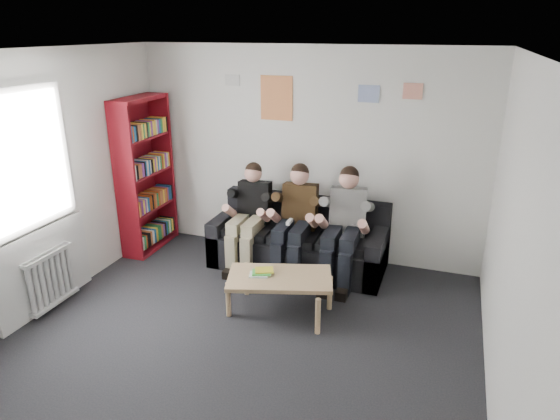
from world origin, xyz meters
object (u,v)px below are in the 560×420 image
Objects in this scene: coffee_table at (280,281)px; person_middle at (295,222)px; sofa at (299,243)px; bookshelf at (146,175)px; person_right at (344,227)px; person_left at (249,217)px.

person_middle is at bearing 98.73° from coffee_table.
bookshelf reaches higher than sofa.
person_right is (2.72, -0.08, -0.35)m from bookshelf.
bookshelf is 2.58m from coffee_table.
bookshelf is (-2.11, -0.12, 0.73)m from sofa.
person_middle reaches higher than sofa.
bookshelf reaches higher than coffee_table.
person_left is at bearing 172.28° from person_right.
bookshelf is 1.56m from person_left.
coffee_table is (0.15, -1.17, 0.08)m from sofa.
sofa reaches higher than coffee_table.
person_middle is at bearing -7.03° from person_left.
coffee_table is 0.83× the size of person_left.
person_middle reaches higher than person_left.
person_left is at bearing -4.55° from bookshelf.
sofa is at bearing 83.78° from person_middle.
bookshelf is at bearing -176.64° from sofa.
person_right is at bearing -6.29° from person_middle.
person_middle is at bearing 172.37° from person_right.
person_right is at bearing -6.94° from person_left.
person_left is 1.21m from person_right.
person_right reaches higher than person_middle.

